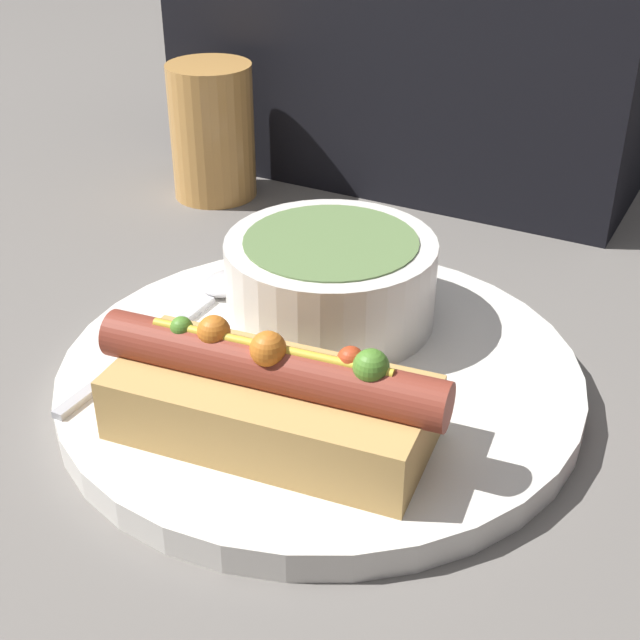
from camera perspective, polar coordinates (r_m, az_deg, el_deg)
name	(u,v)px	position (r m, az deg, el deg)	size (l,w,h in m)	color
ground_plane	(320,388)	(0.50, 0.00, -4.39)	(4.00, 4.00, 0.00)	slate
dinner_plate	(320,376)	(0.50, 0.00, -3.62)	(0.29, 0.29, 0.02)	white
hot_dog	(271,397)	(0.43, -3.15, -4.93)	(0.17, 0.09, 0.06)	tan
soup_bowl	(331,277)	(0.52, 0.69, 2.78)	(0.12, 0.12, 0.05)	silver
spoon	(205,300)	(0.55, -7.35, 1.27)	(0.03, 0.17, 0.01)	#B7B7BC
drinking_glass	(212,131)	(0.73, -6.91, 11.89)	(0.07, 0.07, 0.11)	#D8994C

